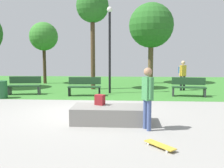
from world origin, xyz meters
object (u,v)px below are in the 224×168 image
trash_bin (2,90)px  tree_slender_maple (92,8)px  park_bench_far_left (85,86)px  lamp_post (110,42)px  concrete_ledge (110,114)px  tree_broad_elm (44,37)px  park_bench_by_oak (189,86)px  skater_performing_trick (148,94)px  pedestrian_with_backpack (183,73)px  skateboard_by_ledge (160,145)px  tree_leaning_ash (151,26)px  park_bench_center_lawn (25,85)px  backpack_on_ledge (100,100)px

trash_bin → tree_slender_maple: bearing=40.8°
park_bench_far_left → lamp_post: (1.18, 0.87, 2.20)m
concrete_ledge → tree_broad_elm: (-5.31, 9.81, 2.96)m
park_bench_by_oak → trash_bin: size_ratio=2.01×
skater_performing_trick → concrete_ledge: bearing=147.9°
tree_broad_elm → tree_slender_maple: (3.76, -2.63, 1.42)m
concrete_ledge → skater_performing_trick: size_ratio=1.34×
tree_broad_elm → pedestrian_with_backpack: bearing=-17.5°
skater_performing_trick → skateboard_by_ledge: 1.65m
concrete_ledge → park_bench_far_left: size_ratio=1.40×
trash_bin → tree_leaning_ash: bearing=41.6°
park_bench_center_lawn → tree_leaning_ash: size_ratio=0.30×
concrete_ledge → park_bench_far_left: 5.12m
tree_slender_maple → backpack_on_ledge: bearing=-80.3°
skater_performing_trick → tree_leaning_ash: (1.00, 11.13, 2.97)m
park_bench_center_lawn → skater_performing_trick: bearing=-44.5°
tree_leaning_ash → park_bench_by_oak: bearing=-75.6°
pedestrian_with_backpack → park_bench_far_left: bearing=-157.4°
park_bench_by_oak → tree_leaning_ash: tree_leaning_ash is taller
skateboard_by_ledge → park_bench_by_oak: (2.22, 7.02, 0.42)m
skater_performing_trick → backpack_on_ledge: bearing=148.3°
backpack_on_ledge → skateboard_by_ledge: size_ratio=0.43×
concrete_ledge → lamp_post: lamp_post is taller
backpack_on_ledge → park_bench_center_lawn: 6.56m
skateboard_by_ledge → trash_bin: size_ratio=0.91×
skateboard_by_ledge → lamp_post: bearing=102.4°
skater_performing_trick → pedestrian_with_backpack: bearing=71.9°
lamp_post → pedestrian_with_backpack: size_ratio=2.65×
lamp_post → skateboard_by_ledge: bearing=-77.6°
concrete_ledge → skateboard_by_ledge: bearing=-58.3°
park_bench_far_left → trash_bin: park_bench_far_left is taller
park_bench_far_left → lamp_post: size_ratio=0.37×
skateboard_by_ledge → tree_slender_maple: size_ratio=0.13×
tree_slender_maple → skater_performing_trick: bearing=-71.7°
tree_slender_maple → pedestrian_with_backpack: 6.27m
park_bench_center_lawn → tree_broad_elm: size_ratio=0.39×
tree_broad_elm → trash_bin: size_ratio=5.17×
backpack_on_ledge → lamp_post: (-0.11, 5.51, 2.02)m
backpack_on_ledge → lamp_post: size_ratio=0.07×
backpack_on_ledge → skateboard_by_ledge: (1.59, -2.22, -0.59)m
pedestrian_with_backpack → park_bench_by_oak: bearing=-93.0°
skateboard_by_ledge → park_bench_center_lawn: 9.27m
park_bench_center_lawn → lamp_post: size_ratio=0.37×
backpack_on_ledge → tree_broad_elm: 11.11m
trash_bin → concrete_ledge: bearing=-35.8°
skateboard_by_ledge → park_bench_far_left: bearing=112.8°
skater_performing_trick → park_bench_by_oak: size_ratio=1.04×
park_bench_far_left → skater_performing_trick: bearing=-64.0°
park_bench_far_left → tree_broad_elm: 6.75m
tree_broad_elm → lamp_post: 6.37m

